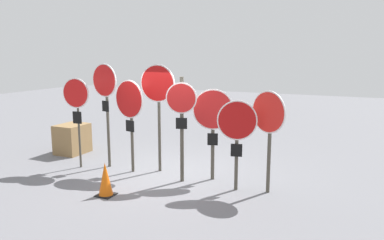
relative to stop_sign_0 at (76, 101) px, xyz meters
The scene contains 11 objects.
ground_plane 3.02m from the stop_sign_0, ahead, with size 40.00×40.00×0.00m, color slate.
stop_sign_0 is the anchor object (origin of this frame).
stop_sign_1 0.76m from the stop_sign_0, 29.73° to the left, with size 0.83×0.20×2.70m.
stop_sign_2 1.46m from the stop_sign_0, 10.15° to the left, with size 0.92×0.25×2.32m.
stop_sign_3 2.13m from the stop_sign_0, 16.00° to the left, with size 0.92×0.15×2.69m.
stop_sign_4 2.91m from the stop_sign_0, ahead, with size 0.68×0.25×2.43m.
stop_sign_5 3.55m from the stop_sign_0, ahead, with size 0.90×0.32×2.15m.
stop_sign_6 4.24m from the stop_sign_0, ahead, with size 0.83×0.25×1.98m.
stop_sign_7 4.86m from the stop_sign_0, ahead, with size 0.79×0.45×2.20m.
traffic_cone_0 2.64m from the stop_sign_0, 35.38° to the right, with size 0.36×0.36×0.71m.
storage_crate 2.07m from the stop_sign_0, 138.16° to the left, with size 0.75×0.89×0.87m.
Camera 1 is at (4.14, -7.72, 2.95)m, focal length 35.00 mm.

